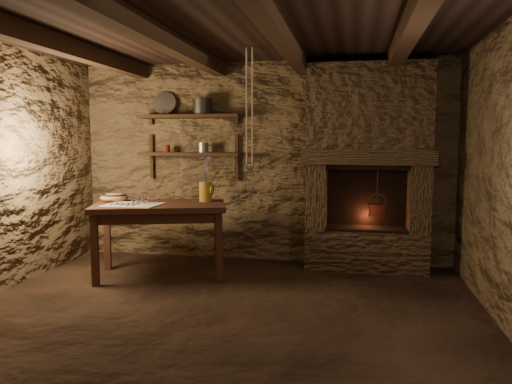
% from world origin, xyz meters
% --- Properties ---
extents(floor, '(4.50, 4.50, 0.00)m').
position_xyz_m(floor, '(0.00, 0.00, 0.00)').
color(floor, black).
rests_on(floor, ground).
extents(back_wall, '(4.50, 0.04, 2.40)m').
position_xyz_m(back_wall, '(0.00, 2.00, 1.20)').
color(back_wall, '#493622').
rests_on(back_wall, floor).
extents(front_wall, '(4.50, 0.04, 2.40)m').
position_xyz_m(front_wall, '(0.00, -2.00, 1.20)').
color(front_wall, '#493622').
rests_on(front_wall, floor).
extents(ceiling, '(4.50, 4.00, 0.04)m').
position_xyz_m(ceiling, '(0.00, 0.00, 2.40)').
color(ceiling, black).
rests_on(ceiling, back_wall).
extents(beam_far_left, '(0.14, 3.95, 0.16)m').
position_xyz_m(beam_far_left, '(-1.50, 0.00, 2.31)').
color(beam_far_left, black).
rests_on(beam_far_left, ceiling).
extents(beam_mid_left, '(0.14, 3.95, 0.16)m').
position_xyz_m(beam_mid_left, '(-0.50, 0.00, 2.31)').
color(beam_mid_left, black).
rests_on(beam_mid_left, ceiling).
extents(beam_mid_right, '(0.14, 3.95, 0.16)m').
position_xyz_m(beam_mid_right, '(0.50, 0.00, 2.31)').
color(beam_mid_right, black).
rests_on(beam_mid_right, ceiling).
extents(beam_far_right, '(0.14, 3.95, 0.16)m').
position_xyz_m(beam_far_right, '(1.50, 0.00, 2.31)').
color(beam_far_right, black).
rests_on(beam_far_right, ceiling).
extents(shelf_lower, '(1.25, 0.30, 0.04)m').
position_xyz_m(shelf_lower, '(-0.85, 1.84, 1.30)').
color(shelf_lower, black).
rests_on(shelf_lower, back_wall).
extents(shelf_upper, '(1.25, 0.30, 0.04)m').
position_xyz_m(shelf_upper, '(-0.85, 1.84, 1.75)').
color(shelf_upper, black).
rests_on(shelf_upper, back_wall).
extents(hearth, '(1.43, 0.51, 2.30)m').
position_xyz_m(hearth, '(1.25, 1.77, 1.23)').
color(hearth, '#3A2A1D').
rests_on(hearth, floor).
extents(work_table, '(1.55, 1.16, 0.79)m').
position_xyz_m(work_table, '(-0.93, 1.05, 0.43)').
color(work_table, '#371B13').
rests_on(work_table, floor).
extents(linen_cloth, '(0.56, 0.46, 0.01)m').
position_xyz_m(linen_cloth, '(-1.16, 0.87, 0.79)').
color(linen_cloth, beige).
rests_on(linen_cloth, work_table).
extents(pewter_cutlery_row, '(0.47, 0.19, 0.01)m').
position_xyz_m(pewter_cutlery_row, '(-1.16, 0.86, 0.80)').
color(pewter_cutlery_row, '#9C998E').
rests_on(pewter_cutlery_row, linen_cloth).
extents(drinking_glasses, '(0.18, 0.05, 0.07)m').
position_xyz_m(drinking_glasses, '(-1.14, 0.98, 0.83)').
color(drinking_glasses, silver).
rests_on(drinking_glasses, linen_cloth).
extents(stoneware_jug, '(0.18, 0.18, 0.51)m').
position_xyz_m(stoneware_jug, '(-0.50, 1.32, 1.01)').
color(stoneware_jug, '#A77E20').
rests_on(stoneware_jug, work_table).
extents(wooden_bowl, '(0.31, 0.31, 0.11)m').
position_xyz_m(wooden_bowl, '(-1.51, 1.15, 0.83)').
color(wooden_bowl, '#91613F').
rests_on(wooden_bowl, work_table).
extents(iron_stockpot, '(0.26, 0.26, 0.17)m').
position_xyz_m(iron_stockpot, '(-0.69, 1.84, 1.85)').
color(iron_stockpot, '#2D2A28').
rests_on(iron_stockpot, shelf_upper).
extents(tin_pan, '(0.29, 0.13, 0.29)m').
position_xyz_m(tin_pan, '(-1.20, 1.94, 1.92)').
color(tin_pan, '#A3A49F').
rests_on(tin_pan, shelf_upper).
extents(small_kettle, '(0.18, 0.14, 0.18)m').
position_xyz_m(small_kettle, '(-0.69, 1.84, 1.38)').
color(small_kettle, '#A3A49F').
rests_on(small_kettle, shelf_lower).
extents(rusty_tin, '(0.11, 0.11, 0.09)m').
position_xyz_m(rusty_tin, '(-1.15, 1.84, 1.36)').
color(rusty_tin, '#5D1C12').
rests_on(rusty_tin, shelf_lower).
extents(red_pot, '(0.22, 0.22, 0.54)m').
position_xyz_m(red_pot, '(1.36, 1.72, 0.70)').
color(red_pot, maroon).
rests_on(red_pot, hearth).
extents(hanging_ropes, '(0.08, 0.08, 1.20)m').
position_xyz_m(hanging_ropes, '(0.05, 1.05, 1.80)').
color(hanging_ropes, '#C1AD88').
rests_on(hanging_ropes, ceiling).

